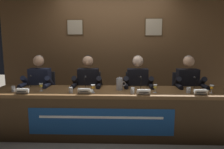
# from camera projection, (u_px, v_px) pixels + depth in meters

# --- Properties ---
(ground_plane) EXTENTS (12.00, 12.00, 0.00)m
(ground_plane) POSITION_uv_depth(u_px,v_px,m) (112.00, 133.00, 3.46)
(ground_plane) COLOR gray
(wall_back_panelled) EXTENTS (4.99, 0.14, 2.60)m
(wall_back_panelled) POSITION_uv_depth(u_px,v_px,m) (114.00, 50.00, 4.72)
(wall_back_panelled) COLOR brown
(wall_back_panelled) RESTS_ON ground_plane
(conference_table) EXTENTS (3.79, 0.73, 0.72)m
(conference_table) POSITION_uv_depth(u_px,v_px,m) (112.00, 106.00, 3.27)
(conference_table) COLOR brown
(conference_table) RESTS_ON ground_plane
(chair_far_left) EXTENTS (0.44, 0.45, 0.92)m
(chair_far_left) POSITION_uv_depth(u_px,v_px,m) (43.00, 97.00, 3.97)
(chair_far_left) COLOR black
(chair_far_left) RESTS_ON ground_plane
(panelist_far_left) EXTENTS (0.51, 0.48, 1.25)m
(panelist_far_left) POSITION_uv_depth(u_px,v_px,m) (38.00, 85.00, 3.73)
(panelist_far_left) COLOR black
(panelist_far_left) RESTS_ON ground_plane
(nameplate_far_left) EXTENTS (0.19, 0.06, 0.08)m
(nameplate_far_left) POSITION_uv_depth(u_px,v_px,m) (22.00, 91.00, 3.11)
(nameplate_far_left) COLOR white
(nameplate_far_left) RESTS_ON conference_table
(juice_glass_far_left) EXTENTS (0.06, 0.06, 0.12)m
(juice_glass_far_left) POSITION_uv_depth(u_px,v_px,m) (41.00, 86.00, 3.27)
(juice_glass_far_left) COLOR white
(juice_glass_far_left) RESTS_ON conference_table
(water_cup_far_left) EXTENTS (0.06, 0.06, 0.08)m
(water_cup_far_left) POSITION_uv_depth(u_px,v_px,m) (13.00, 89.00, 3.25)
(water_cup_far_left) COLOR silver
(water_cup_far_left) RESTS_ON conference_table
(microphone_far_left) EXTENTS (0.06, 0.17, 0.22)m
(microphone_far_left) POSITION_uv_depth(u_px,v_px,m) (29.00, 85.00, 3.40)
(microphone_far_left) COLOR black
(microphone_far_left) RESTS_ON conference_table
(chair_center_left) EXTENTS (0.44, 0.45, 0.92)m
(chair_center_left) POSITION_uv_depth(u_px,v_px,m) (90.00, 98.00, 3.95)
(chair_center_left) COLOR black
(chair_center_left) RESTS_ON ground_plane
(panelist_center_left) EXTENTS (0.51, 0.48, 1.25)m
(panelist_center_left) POSITION_uv_depth(u_px,v_px,m) (88.00, 85.00, 3.70)
(panelist_center_left) COLOR black
(panelist_center_left) RESTS_ON ground_plane
(nameplate_center_left) EXTENTS (0.18, 0.06, 0.08)m
(nameplate_center_left) POSITION_uv_depth(u_px,v_px,m) (84.00, 91.00, 3.11)
(nameplate_center_left) COLOR white
(nameplate_center_left) RESTS_ON conference_table
(juice_glass_center_left) EXTENTS (0.06, 0.06, 0.12)m
(juice_glass_center_left) POSITION_uv_depth(u_px,v_px,m) (93.00, 87.00, 3.17)
(juice_glass_center_left) COLOR white
(juice_glass_center_left) RESTS_ON conference_table
(water_cup_center_left) EXTENTS (0.06, 0.06, 0.08)m
(water_cup_center_left) POSITION_uv_depth(u_px,v_px,m) (71.00, 90.00, 3.17)
(water_cup_center_left) COLOR silver
(water_cup_center_left) RESTS_ON conference_table
(microphone_center_left) EXTENTS (0.06, 0.17, 0.22)m
(microphone_center_left) POSITION_uv_depth(u_px,v_px,m) (85.00, 85.00, 3.34)
(microphone_center_left) COLOR black
(microphone_center_left) RESTS_ON conference_table
(chair_center_right) EXTENTS (0.44, 0.45, 0.92)m
(chair_center_right) POSITION_uv_depth(u_px,v_px,m) (137.00, 98.00, 3.92)
(chair_center_right) COLOR black
(chair_center_right) RESTS_ON ground_plane
(panelist_center_right) EXTENTS (0.51, 0.48, 1.25)m
(panelist_center_right) POSITION_uv_depth(u_px,v_px,m) (138.00, 86.00, 3.68)
(panelist_center_right) COLOR black
(panelist_center_right) RESTS_ON ground_plane
(nameplate_center_right) EXTENTS (0.19, 0.06, 0.08)m
(nameplate_center_right) POSITION_uv_depth(u_px,v_px,m) (144.00, 92.00, 3.05)
(nameplate_center_right) COLOR white
(nameplate_center_right) RESTS_ON conference_table
(juice_glass_center_right) EXTENTS (0.06, 0.06, 0.12)m
(juice_glass_center_right) POSITION_uv_depth(u_px,v_px,m) (155.00, 87.00, 3.17)
(juice_glass_center_right) COLOR white
(juice_glass_center_right) RESTS_ON conference_table
(water_cup_center_right) EXTENTS (0.06, 0.06, 0.08)m
(water_cup_center_right) POSITION_uv_depth(u_px,v_px,m) (133.00, 91.00, 3.14)
(water_cup_center_right) COLOR silver
(water_cup_center_right) RESTS_ON conference_table
(microphone_center_right) EXTENTS (0.06, 0.17, 0.22)m
(microphone_center_right) POSITION_uv_depth(u_px,v_px,m) (141.00, 86.00, 3.29)
(microphone_center_right) COLOR black
(microphone_center_right) RESTS_ON conference_table
(chair_far_right) EXTENTS (0.44, 0.45, 0.92)m
(chair_far_right) POSITION_uv_depth(u_px,v_px,m) (184.00, 98.00, 3.89)
(chair_far_right) COLOR black
(chair_far_right) RESTS_ON ground_plane
(panelist_far_right) EXTENTS (0.51, 0.48, 1.25)m
(panelist_far_right) POSITION_uv_depth(u_px,v_px,m) (189.00, 86.00, 3.65)
(panelist_far_right) COLOR black
(panelist_far_right) RESTS_ON ground_plane
(nameplate_far_right) EXTENTS (0.19, 0.06, 0.08)m
(nameplate_far_right) POSITION_uv_depth(u_px,v_px,m) (201.00, 92.00, 3.05)
(nameplate_far_right) COLOR white
(nameplate_far_right) RESTS_ON conference_table
(juice_glass_far_right) EXTENTS (0.06, 0.06, 0.12)m
(juice_glass_far_right) POSITION_uv_depth(u_px,v_px,m) (212.00, 87.00, 3.14)
(juice_glass_far_right) COLOR white
(juice_glass_far_right) RESTS_ON conference_table
(water_cup_far_right) EXTENTS (0.06, 0.06, 0.08)m
(water_cup_far_right) POSITION_uv_depth(u_px,v_px,m) (189.00, 90.00, 3.16)
(water_cup_far_right) COLOR silver
(water_cup_far_right) RESTS_ON conference_table
(microphone_far_right) EXTENTS (0.06, 0.17, 0.22)m
(microphone_far_right) POSITION_uv_depth(u_px,v_px,m) (196.00, 86.00, 3.28)
(microphone_far_right) COLOR black
(microphone_far_right) RESTS_ON conference_table
(water_pitcher_central) EXTENTS (0.15, 0.10, 0.21)m
(water_pitcher_central) POSITION_uv_depth(u_px,v_px,m) (120.00, 84.00, 3.36)
(water_pitcher_central) COLOR silver
(water_pitcher_central) RESTS_ON conference_table
(document_stack_center_left) EXTENTS (0.23, 0.19, 0.01)m
(document_stack_center_left) POSITION_uv_depth(u_px,v_px,m) (86.00, 91.00, 3.27)
(document_stack_center_left) COLOR white
(document_stack_center_left) RESTS_ON conference_table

